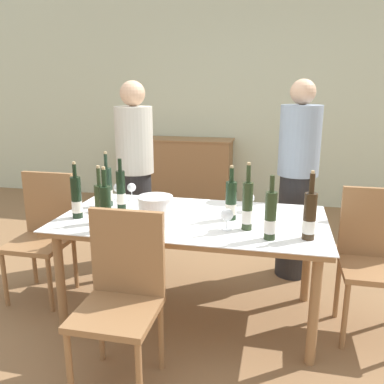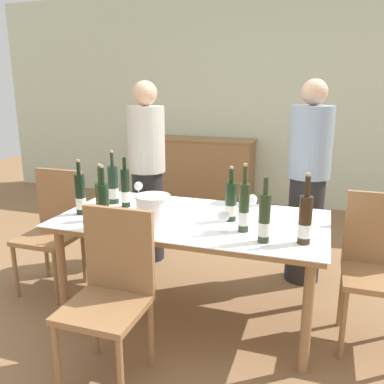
% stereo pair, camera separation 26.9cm
% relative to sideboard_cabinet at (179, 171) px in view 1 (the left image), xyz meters
% --- Properties ---
extents(ground_plane, '(12.00, 12.00, 0.00)m').
position_rel_sideboard_cabinet_xyz_m(ground_plane, '(0.78, -2.75, -0.45)').
color(ground_plane, olive).
extents(back_wall, '(8.00, 0.10, 2.80)m').
position_rel_sideboard_cabinet_xyz_m(back_wall, '(0.78, 0.29, 0.95)').
color(back_wall, beige).
rests_on(back_wall, ground_plane).
extents(sideboard_cabinet, '(1.45, 0.46, 0.90)m').
position_rel_sideboard_cabinet_xyz_m(sideboard_cabinet, '(0.00, 0.00, 0.00)').
color(sideboard_cabinet, '#996B42').
rests_on(sideboard_cabinet, ground_plane).
extents(dining_table, '(1.78, 0.94, 0.73)m').
position_rel_sideboard_cabinet_xyz_m(dining_table, '(0.78, -2.75, 0.21)').
color(dining_table, '#996B42').
rests_on(dining_table, ground_plane).
extents(ice_bucket, '(0.22, 0.22, 0.20)m').
position_rel_sideboard_cabinet_xyz_m(ice_bucket, '(0.60, -2.97, 0.38)').
color(ice_bucket, white).
rests_on(ice_bucket, dining_table).
extents(wine_bottle_0, '(0.07, 0.07, 0.38)m').
position_rel_sideboard_cabinet_xyz_m(wine_bottle_0, '(1.31, -3.04, 0.41)').
color(wine_bottle_0, '#28381E').
rests_on(wine_bottle_0, dining_table).
extents(wine_bottle_1, '(0.07, 0.07, 0.40)m').
position_rel_sideboard_cabinet_xyz_m(wine_bottle_1, '(0.33, -3.11, 0.42)').
color(wine_bottle_1, black).
rests_on(wine_bottle_1, dining_table).
extents(wine_bottle_2, '(0.08, 0.08, 0.36)m').
position_rel_sideboard_cabinet_xyz_m(wine_bottle_2, '(1.04, -2.72, 0.40)').
color(wine_bottle_2, black).
rests_on(wine_bottle_2, dining_table).
extents(wine_bottle_3, '(0.07, 0.07, 0.38)m').
position_rel_sideboard_cabinet_xyz_m(wine_bottle_3, '(0.03, -2.91, 0.41)').
color(wine_bottle_3, black).
rests_on(wine_bottle_3, dining_table).
extents(wine_bottle_4, '(0.06, 0.06, 0.37)m').
position_rel_sideboard_cabinet_xyz_m(wine_bottle_4, '(0.24, -2.66, 0.41)').
color(wine_bottle_4, black).
rests_on(wine_bottle_4, dining_table).
extents(wine_bottle_5, '(0.07, 0.07, 0.38)m').
position_rel_sideboard_cabinet_xyz_m(wine_bottle_5, '(0.23, -2.98, 0.40)').
color(wine_bottle_5, '#28381E').
rests_on(wine_bottle_5, dining_table).
extents(wine_bottle_6, '(0.07, 0.07, 0.41)m').
position_rel_sideboard_cabinet_xyz_m(wine_bottle_6, '(1.53, -2.99, 0.41)').
color(wine_bottle_6, '#332314').
rests_on(wine_bottle_6, dining_table).
extents(wine_bottle_7, '(0.08, 0.08, 0.40)m').
position_rel_sideboard_cabinet_xyz_m(wine_bottle_7, '(0.11, -2.60, 0.41)').
color(wine_bottle_7, '#1E3323').
rests_on(wine_bottle_7, dining_table).
extents(wine_bottle_8, '(0.07, 0.07, 0.42)m').
position_rel_sideboard_cabinet_xyz_m(wine_bottle_8, '(1.16, -2.90, 0.42)').
color(wine_bottle_8, '#28381E').
rests_on(wine_bottle_8, dining_table).
extents(wine_glass_0, '(0.08, 0.08, 0.14)m').
position_rel_sideboard_cabinet_xyz_m(wine_glass_0, '(1.04, -2.93, 0.37)').
color(wine_glass_0, white).
rests_on(wine_glass_0, dining_table).
extents(wine_glass_1, '(0.07, 0.07, 0.14)m').
position_rel_sideboard_cabinet_xyz_m(wine_glass_1, '(0.23, -2.43, 0.37)').
color(wine_glass_1, white).
rests_on(wine_glass_1, dining_table).
extents(wine_glass_2, '(0.07, 0.07, 0.13)m').
position_rel_sideboard_cabinet_xyz_m(wine_glass_2, '(0.12, -2.43, 0.36)').
color(wine_glass_2, white).
rests_on(wine_glass_2, dining_table).
extents(wine_glass_3, '(0.09, 0.09, 0.16)m').
position_rel_sideboard_cabinet_xyz_m(wine_glass_3, '(0.50, -2.77, 0.39)').
color(wine_glass_3, white).
rests_on(wine_glass_3, dining_table).
extents(wine_glass_4, '(0.07, 0.07, 0.13)m').
position_rel_sideboard_cabinet_xyz_m(wine_glass_4, '(1.15, -2.52, 0.37)').
color(wine_glass_4, white).
rests_on(wine_glass_4, dining_table).
extents(chair_near_front, '(0.42, 0.42, 0.95)m').
position_rel_sideboard_cabinet_xyz_m(chair_near_front, '(0.55, -3.45, 0.09)').
color(chair_near_front, '#996B42').
rests_on(chair_near_front, ground_plane).
extents(chair_left_end, '(0.42, 0.42, 0.95)m').
position_rel_sideboard_cabinet_xyz_m(chair_left_end, '(-0.40, -2.66, 0.08)').
color(chair_left_end, '#996B42').
rests_on(chair_left_end, ground_plane).
extents(chair_right_end, '(0.42, 0.42, 0.95)m').
position_rel_sideboard_cabinet_xyz_m(chair_right_end, '(1.97, -2.66, 0.10)').
color(chair_right_end, '#996B42').
rests_on(chair_right_end, ground_plane).
extents(person_host, '(0.33, 0.33, 1.64)m').
position_rel_sideboard_cabinet_xyz_m(person_host, '(0.09, -1.94, 0.37)').
color(person_host, '#262628').
rests_on(person_host, ground_plane).
extents(person_guest_left, '(0.33, 0.33, 1.65)m').
position_rel_sideboard_cabinet_xyz_m(person_guest_left, '(1.49, -1.93, 0.37)').
color(person_guest_left, '#262628').
rests_on(person_guest_left, ground_plane).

